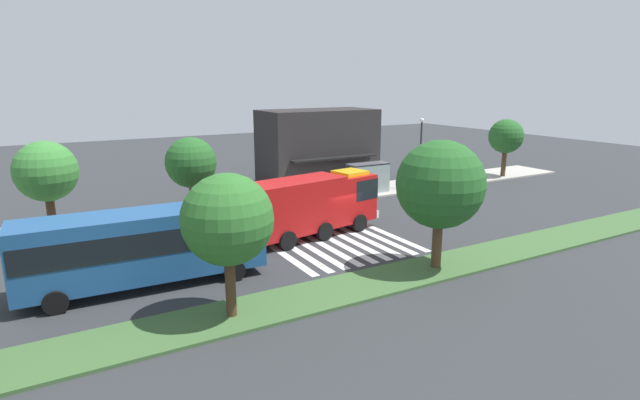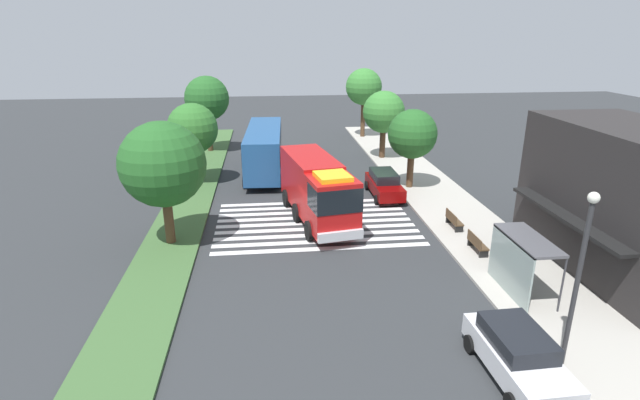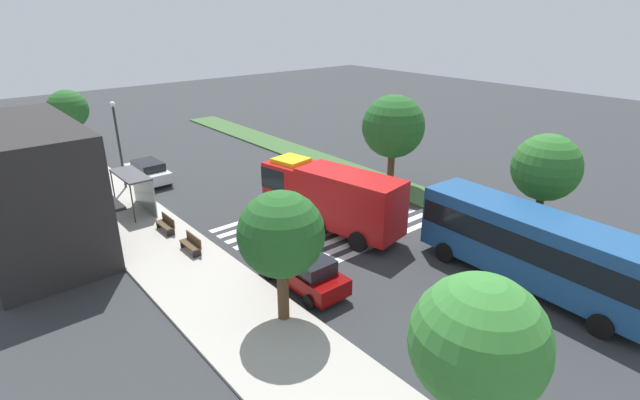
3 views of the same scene
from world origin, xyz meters
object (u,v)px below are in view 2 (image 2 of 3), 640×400
Objects in this scene: bus_stop_shelter at (519,254)px; street_lamp at (580,267)px; median_tree_center at (163,165)px; fire_truck at (318,188)px; transit_bus at (264,147)px; bench_west_of_shelter at (453,220)px; sidewalk_tree_west at (384,112)px; parked_car_west at (384,184)px; sidewalk_tree_far_west at (364,87)px; parked_car_mid at (517,354)px; median_tree_west at (193,129)px; median_tree_far_west at (207,99)px; bench_near_shelter at (477,243)px; sidewalk_tree_center at (412,135)px.

bus_stop_shelter is 0.58× the size of street_lamp.
street_lamp is 18.85m from median_tree_center.
fire_truck is 11.11m from transit_bus.
bus_stop_shelter is 7.30m from bench_west_of_shelter.
bus_stop_shelter is 0.61× the size of sidewalk_tree_west.
sidewalk_tree_west is (-10.01, 2.20, 3.20)m from parked_car_west.
median_tree_center reaches higher than parked_car_west.
street_lamp is 1.05× the size of sidewalk_tree_west.
sidewalk_tree_west is (8.97, -0.00, -1.12)m from sidewalk_tree_far_west.
bench_west_of_shelter is at bearing 0.72° from sidewalk_tree_far_west.
median_tree_west reaches higher than parked_car_mid.
bus_stop_shelter reaches higher than parked_car_west.
parked_car_mid is 17.99m from median_tree_center.
fire_truck is 1.36× the size of median_tree_far_west.
sidewalk_tree_far_west is (-37.11, 0.40, 1.47)m from street_lamp.
street_lamp is (18.13, 1.80, 2.85)m from parked_car_west.
sidewalk_tree_west is at bearing 143.05° from fire_truck.
median_tree_far_west reaches higher than bench_west_of_shelter.
transit_bus is at bearing -163.62° from parked_car_mid.
parked_car_mid is at bearing 9.10° from fire_truck.
parked_car_mid is 2.78× the size of bench_near_shelter.
sidewalk_tree_center is (5.07, 10.23, 1.81)m from transit_bus.
street_lamp is at bearing -155.84° from transit_bus.
transit_bus is (-24.96, -8.03, 1.24)m from parked_car_mid.
bus_stop_shelter is at bearing 0.71° from sidewalk_tree_west.
parked_car_mid is at bearing -159.73° from transit_bus.
sidewalk_tree_far_west is at bearing 107.25° from median_tree_far_west.
median_tree_far_west reaches higher than parked_car_west.
sidewalk_tree_center is (-19.89, 2.20, 3.05)m from parked_car_mid.
fire_truck is 1.32× the size of sidewalk_tree_far_west.
parked_car_west is at bearing 116.55° from median_tree_center.
median_tree_west reaches higher than sidewalk_tree_center.
bench_west_of_shelter is at bearing 179.79° from bus_stop_shelter.
street_lamp is 37.15m from sidewalk_tree_far_west.
fire_truck is 11.91m from bus_stop_shelter.
median_tree_west is (2.26, -5.00, 1.99)m from transit_bus.
bench_near_shelter is 21.02m from median_tree_west.
median_tree_center is at bearing -113.99° from bus_stop_shelter.
median_tree_far_west is at bearing 180.00° from median_tree_west.
fire_truck is 2.63× the size of bus_stop_shelter.
parked_car_west is at bearing -174.33° from street_lamp.
bus_stop_shelter reaches higher than bench_near_shelter.
sidewalk_tree_west is at bearing 167.34° from parked_car_west.
parked_car_mid is (14.28, 4.97, -1.21)m from fire_truck.
parked_car_west is 0.74× the size of median_tree_center.
bus_stop_shelter is at bearing 10.25° from parked_car_west.
transit_bus is at bearing 159.04° from median_tree_center.
sidewalk_tree_west reaches higher than sidewalk_tree_center.
street_lamp is 0.90× the size of median_tree_far_west.
median_tree_west reaches higher than bus_stop_shelter.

